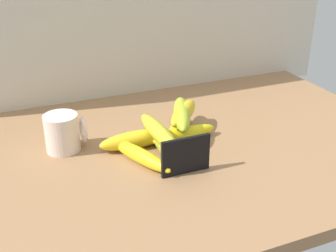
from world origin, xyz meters
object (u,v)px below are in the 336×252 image
Objects in this scene: banana_0 at (140,155)px; coffee_mug at (63,133)px; banana_5 at (182,113)px; banana_3 at (184,134)px; chalkboard_sign at (185,157)px; banana_1 at (163,144)px; banana_2 at (136,140)px; banana_6 at (182,114)px; banana_4 at (178,128)px; banana_7 at (159,133)px.

coffee_mug is at bearing 139.27° from banana_0.
banana_5 is (29.18, -2.74, 1.04)cm from coffee_mug.
banana_5 is (1.37, 4.31, 3.65)cm from banana_3.
banana_0 is (-7.49, 7.85, -2.15)cm from chalkboard_sign.
banana_2 reaches higher than banana_1.
banana_3 is 0.88× the size of banana_6.
chalkboard_sign is 11.20cm from banana_1.
banana_2 is 14.08cm from banana_5.
banana_5 is at bearing 9.70° from banana_4.
banana_0 is at bearing -40.73° from coffee_mug.
banana_3 is at bearing -7.00° from banana_2.
banana_5 is (7.92, 6.60, 3.74)cm from banana_1.
banana_4 is at bearing 89.96° from banana_3.
banana_3 is at bearing -90.04° from banana_4.
banana_6 is at bearing 11.08° from banana_2.
chalkboard_sign is 0.62× the size of banana_2.
banana_7 is (-2.01, 10.00, 1.51)cm from chalkboard_sign.
banana_1 is 10.60cm from banana_6.
banana_1 is at bearing -160.72° from banana_3.
banana_7 is (5.48, 2.14, 3.66)cm from banana_0.
banana_4 is at bearing -170.30° from banana_5.
coffee_mug is 16.93cm from banana_2.
banana_7 is at bearing 101.39° from chalkboard_sign.
banana_6 is at bearing 68.21° from chalkboard_sign.
banana_2 is at bearing 173.00° from banana_3.
coffee_mug is 19.30cm from banana_0.
chalkboard_sign is 1.16× the size of coffee_mug.
banana_7 is (19.95, -10.32, 0.92)cm from coffee_mug.
banana_5 is at bearing 11.99° from banana_2.
coffee_mug is at bearing 174.03° from banana_6.
chalkboard_sign is at bearing -46.35° from banana_0.
banana_3 is 1.11× the size of banana_5.
banana_2 reaches higher than banana_3.
banana_6 is 11.54cm from banana_7.
coffee_mug is 22.48cm from banana_7.
banana_0 and banana_1 have the same top height.
banana_2 is 1.09× the size of banana_4.
banana_3 is 4.08cm from banana_4.
banana_4 is 0.78× the size of banana_7.
banana_1 is 0.99× the size of banana_2.
banana_0 is at bearing -144.55° from banana_4.
banana_5 reaches higher than banana_0.
banana_0 is 7.47cm from banana_1.
banana_7 reaches higher than banana_4.
coffee_mug is 0.45× the size of banana_7.
banana_2 is at bearing 79.04° from banana_0.
banana_6 is at bearing 39.27° from banana_7.
banana_0 is 17.65cm from banana_6.
banana_4 is 1.06× the size of banana_5.
coffee_mug reaches higher than banana_1.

